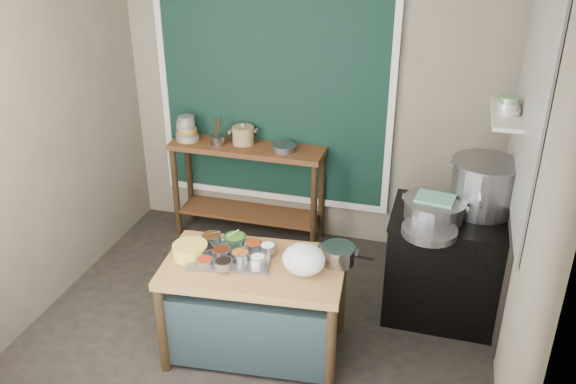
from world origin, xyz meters
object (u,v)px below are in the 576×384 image
(utensil_cup, at_px, (218,140))
(ceramic_crock, at_px, (243,136))
(stove_block, at_px, (447,266))
(condiment_tray, at_px, (231,256))
(stock_pot, at_px, (483,186))
(prep_table, at_px, (255,308))
(back_counter, at_px, (248,192))
(yellow_basin, at_px, (190,250))
(saucepan, at_px, (338,255))
(steamer, at_px, (434,209))

(utensil_cup, distance_m, ceramic_crock, 0.24)
(stove_block, distance_m, condiment_tray, 1.72)
(condiment_tray, height_order, stock_pot, stock_pot)
(prep_table, relative_size, condiment_tray, 2.24)
(back_counter, xyz_separation_m, condiment_tray, (0.42, -1.55, 0.29))
(yellow_basin, height_order, saucepan, saucepan)
(back_counter, distance_m, ceramic_crock, 0.55)
(back_counter, bearing_deg, steamer, -24.97)
(steamer, bearing_deg, back_counter, 155.03)
(stock_pot, height_order, steamer, stock_pot)
(stove_block, relative_size, saucepan, 3.75)
(stove_block, distance_m, steamer, 0.56)
(steamer, bearing_deg, utensil_cup, 159.01)
(saucepan, distance_m, utensil_cup, 1.99)
(back_counter, bearing_deg, ceramic_crock, 139.99)
(stock_pot, bearing_deg, saucepan, -138.50)
(back_counter, xyz_separation_m, ceramic_crock, (-0.05, 0.04, 0.55))
(condiment_tray, height_order, steamer, steamer)
(stove_block, distance_m, ceramic_crock, 2.18)
(saucepan, height_order, utensil_cup, utensil_cup)
(back_counter, relative_size, utensil_cup, 10.52)
(steamer, bearing_deg, ceramic_crock, 154.57)
(saucepan, bearing_deg, ceramic_crock, 133.23)
(prep_table, relative_size, steamer, 2.67)
(condiment_tray, xyz_separation_m, saucepan, (0.73, 0.14, 0.05))
(utensil_cup, distance_m, stock_pot, 2.42)
(prep_table, relative_size, stock_pot, 2.42)
(ceramic_crock, height_order, steamer, ceramic_crock)
(saucepan, relative_size, utensil_cup, 1.74)
(stove_block, distance_m, utensil_cup, 2.35)
(stove_block, height_order, condiment_tray, stove_block)
(ceramic_crock, bearing_deg, yellow_basin, -83.52)
(prep_table, xyz_separation_m, back_counter, (-0.60, 1.58, 0.10))
(stock_pot, bearing_deg, yellow_basin, -152.31)
(yellow_basin, height_order, utensil_cup, utensil_cup)
(back_counter, distance_m, stove_block, 2.04)
(saucepan, bearing_deg, stove_block, 46.05)
(yellow_basin, bearing_deg, saucepan, 11.09)
(stove_block, bearing_deg, condiment_tray, -151.06)
(ceramic_crock, distance_m, steamer, 1.99)
(back_counter, height_order, yellow_basin, back_counter)
(saucepan, bearing_deg, yellow_basin, -165.35)
(utensil_cup, bearing_deg, stock_pot, -13.15)
(prep_table, height_order, condiment_tray, condiment_tray)
(condiment_tray, bearing_deg, stock_pot, 29.93)
(saucepan, bearing_deg, steamer, 48.67)
(prep_table, xyz_separation_m, steamer, (1.15, 0.77, 0.58))
(stock_pot, bearing_deg, steamer, -146.06)
(condiment_tray, bearing_deg, stove_block, 28.94)
(prep_table, bearing_deg, yellow_basin, 178.12)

